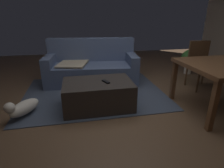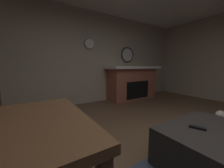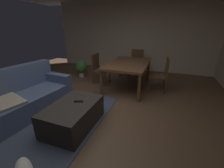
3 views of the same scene
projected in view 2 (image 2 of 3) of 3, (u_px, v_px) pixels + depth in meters
The scene contains 6 objects.
wall_back_fireplace_side at pixel (80, 58), 3.83m from camera, with size 8.14×0.12×2.72m, color #B7A893.
fireplace at pixel (132, 82), 4.51m from camera, with size 1.92×0.76×1.12m.
round_wall_mirror at pixel (127, 55), 4.63m from camera, with size 0.54×0.05×0.54m.
ottoman_coffee_table at pixel (206, 146), 1.47m from camera, with size 1.07×0.71×0.44m, color #2D2826.
tv_remote at pixel (197, 128), 1.42m from camera, with size 0.05×0.16×0.02m, color black.
wall_clock at pixel (90, 44), 3.85m from camera, with size 0.32×0.03×0.32m.
Camera 2 is at (1.29, 0.68, 1.11)m, focal length 21.12 mm.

